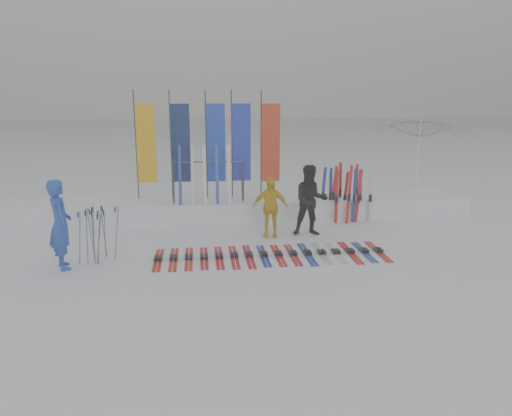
{
  "coord_description": "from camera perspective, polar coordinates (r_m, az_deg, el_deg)",
  "views": [
    {
      "loc": [
        -1.18,
        -10.05,
        3.76
      ],
      "look_at": [
        0.2,
        1.6,
        1.0
      ],
      "focal_mm": 35.0,
      "sensor_mm": 36.0,
      "label": 1
    }
  ],
  "objects": [
    {
      "name": "ski_row",
      "position": [
        11.7,
        1.74,
        -5.33
      ],
      "size": [
        5.36,
        1.69,
        0.07
      ],
      "color": "#B20F0E",
      "rests_on": "ground"
    },
    {
      "name": "ski_rack",
      "position": [
        14.45,
        -5.49,
        3.71
      ],
      "size": [
        2.04,
        0.8,
        1.23
      ],
      "color": "#383A3F",
      "rests_on": "ground"
    },
    {
      "name": "person_blue",
      "position": [
        11.44,
        -21.48,
        -1.77
      ],
      "size": [
        0.72,
        0.84,
        1.96
      ],
      "primitive_type": "imported",
      "rotation": [
        0.0,
        0.0,
        2.0
      ],
      "color": "#1E47B4",
      "rests_on": "ground"
    },
    {
      "name": "snow_bank",
      "position": [
        15.1,
        -2.09,
        -0.02
      ],
      "size": [
        14.0,
        1.6,
        0.6
      ],
      "primitive_type": "cube",
      "color": "white",
      "rests_on": "ground"
    },
    {
      "name": "pole_cluster",
      "position": [
        11.74,
        -17.72,
        -2.97
      ],
      "size": [
        0.89,
        0.59,
        1.25
      ],
      "color": "#595B60",
      "rests_on": "ground"
    },
    {
      "name": "person_black",
      "position": [
        13.23,
        6.27,
        0.87
      ],
      "size": [
        0.96,
        0.77,
        1.89
      ],
      "primitive_type": "imported",
      "rotation": [
        0.0,
        0.0,
        -0.06
      ],
      "color": "black",
      "rests_on": "ground"
    },
    {
      "name": "ground",
      "position": [
        10.79,
        -0.06,
        -7.15
      ],
      "size": [
        120.0,
        120.0,
        0.0
      ],
      "primitive_type": "plane",
      "color": "white",
      "rests_on": "ground"
    },
    {
      "name": "feather_flags",
      "position": [
        14.96,
        -5.26,
        7.37
      ],
      "size": [
        4.25,
        0.22,
        3.2
      ],
      "color": "#383A3F",
      "rests_on": "ground"
    },
    {
      "name": "upright_skis",
      "position": [
        15.02,
        10.13,
        1.59
      ],
      "size": [
        1.36,
        1.17,
        1.7
      ],
      "color": "red",
      "rests_on": "ground"
    },
    {
      "name": "person_yellow",
      "position": [
        13.05,
        1.62,
        0.09
      ],
      "size": [
        0.98,
        0.53,
        1.58
      ],
      "primitive_type": "imported",
      "rotation": [
        0.0,
        0.0,
        -0.16
      ],
      "color": "yellow",
      "rests_on": "ground"
    },
    {
      "name": "tent_canopy",
      "position": [
        17.37,
        18.02,
        5.07
      ],
      "size": [
        3.85,
        3.9,
        2.97
      ],
      "primitive_type": "imported",
      "rotation": [
        0.0,
        0.0,
        -0.21
      ],
      "color": "white",
      "rests_on": "ground"
    }
  ]
}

